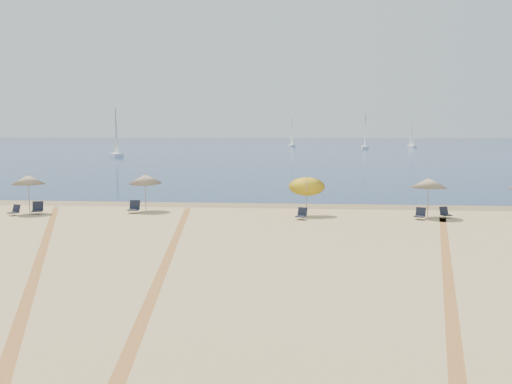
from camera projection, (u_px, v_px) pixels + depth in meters
The scene contains 18 objects.
ground at pixel (182, 336), 13.35m from camera, with size 160.00×160.00×0.00m, color tan.
ocean at pixel (299, 143), 236.19m from camera, with size 500.00×500.00×0.00m, color #0C2151.
wet_sand at pixel (261, 205), 37.12m from camera, with size 500.00×500.00×0.00m, color olive.
umbrella_1 at pixel (28, 180), 33.28m from camera, with size 1.91×1.91×2.34m.
umbrella_2 at pixel (145, 179), 34.35m from camera, with size 2.00×2.03×2.31m.
umbrella_3 at pixel (307, 182), 32.47m from camera, with size 2.10×2.13×2.63m.
umbrella_4 at pixel (429, 183), 31.76m from camera, with size 2.06×2.07×2.29m.
chair_1 at pixel (15, 211), 32.58m from camera, with size 0.67×0.73×0.62m.
chair_2 at pixel (38, 208), 33.12m from camera, with size 0.80×0.86×0.73m.
chair_3 at pixel (134, 207), 33.58m from camera, with size 0.64×0.75×0.74m.
chair_4 at pixel (302, 214), 31.10m from camera, with size 0.71×0.77×0.65m.
chair_5 at pixel (420, 214), 31.08m from camera, with size 0.75×0.80×0.65m.
chair_6 at pixel (445, 213), 31.67m from camera, with size 0.69×0.74×0.61m.
sailboat_0 at pixel (292, 138), 184.16m from camera, with size 2.54×6.28×9.10m.
sailboat_1 at pixel (365, 138), 161.23m from camera, with size 1.99×6.78×10.01m.
sailboat_2 at pixel (116, 142), 109.31m from camera, with size 4.38×6.32×9.39m.
sailboat_3 at pixel (411, 141), 174.10m from camera, with size 2.46×4.69×6.78m.
tire_tracks at pixel (205, 259), 21.38m from camera, with size 50.85×39.07×0.00m.
Camera 1 is at (2.90, -12.71, 4.82)m, focal length 39.47 mm.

